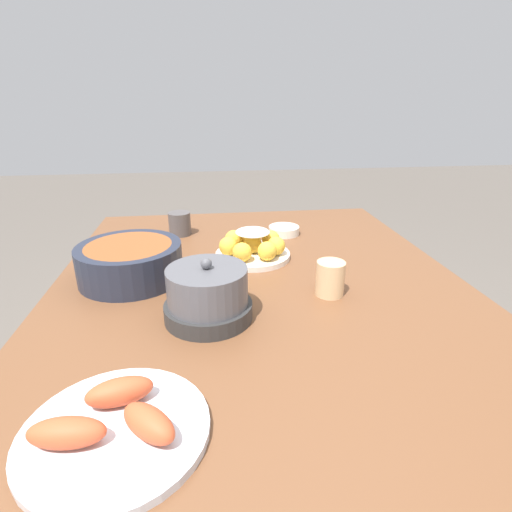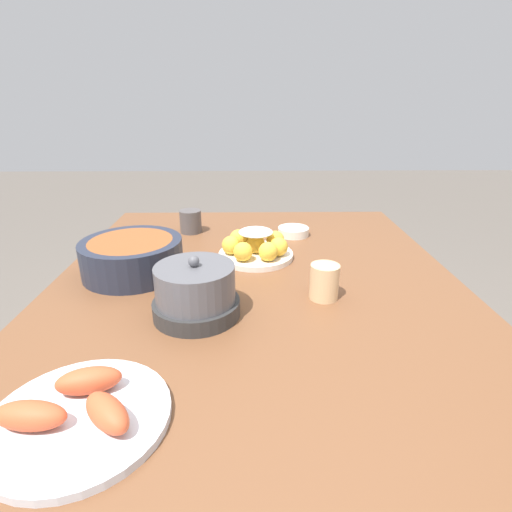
{
  "view_description": "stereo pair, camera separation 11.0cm",
  "coord_description": "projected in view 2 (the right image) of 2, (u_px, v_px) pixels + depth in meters",
  "views": [
    {
      "loc": [
        -0.93,
        0.13,
        1.21
      ],
      "look_at": [
        0.09,
        0.0,
        0.8
      ],
      "focal_mm": 28.0,
      "sensor_mm": 36.0,
      "label": 1
    },
    {
      "loc": [
        -0.93,
        0.02,
        1.21
      ],
      "look_at": [
        0.09,
        0.0,
        0.8
      ],
      "focal_mm": 28.0,
      "sensor_mm": 36.0,
      "label": 2
    }
  ],
  "objects": [
    {
      "name": "cup_near",
      "position": [
        324.0,
        282.0,
        0.94
      ],
      "size": [
        0.07,
        0.07,
        0.08
      ],
      "color": "#DBB27F",
      "rests_on": "dining_table"
    },
    {
      "name": "serving_bowl",
      "position": [
        132.0,
        256.0,
        1.07
      ],
      "size": [
        0.27,
        0.27,
        0.09
      ],
      "color": "#232838",
      "rests_on": "dining_table"
    },
    {
      "name": "seafood_platter",
      "position": [
        78.0,
        413.0,
        0.59
      ],
      "size": [
        0.27,
        0.27,
        0.06
      ],
      "color": "silver",
      "rests_on": "dining_table"
    },
    {
      "name": "cup_far",
      "position": [
        191.0,
        221.0,
        1.4
      ],
      "size": [
        0.08,
        0.08,
        0.08
      ],
      "color": "#4C4747",
      "rests_on": "dining_table"
    },
    {
      "name": "dining_table",
      "position": [
        257.0,
        313.0,
        1.07
      ],
      "size": [
        1.35,
        1.07,
        0.76
      ],
      "color": "brown",
      "rests_on": "ground_plane"
    },
    {
      "name": "warming_pot",
      "position": [
        196.0,
        292.0,
        0.86
      ],
      "size": [
        0.19,
        0.19,
        0.14
      ],
      "color": "#2D2D2D",
      "rests_on": "dining_table"
    },
    {
      "name": "cake_plate",
      "position": [
        255.0,
        247.0,
        1.18
      ],
      "size": [
        0.22,
        0.22,
        0.09
      ],
      "color": "silver",
      "rests_on": "dining_table"
    },
    {
      "name": "sauce_bowl",
      "position": [
        293.0,
        231.0,
        1.38
      ],
      "size": [
        0.11,
        0.11,
        0.03
      ],
      "color": "silver",
      "rests_on": "dining_table"
    },
    {
      "name": "ground_plane",
      "position": [
        257.0,
        489.0,
        1.32
      ],
      "size": [
        12.0,
        12.0,
        0.0
      ],
      "primitive_type": "plane",
      "color": "#5B544C"
    }
  ]
}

